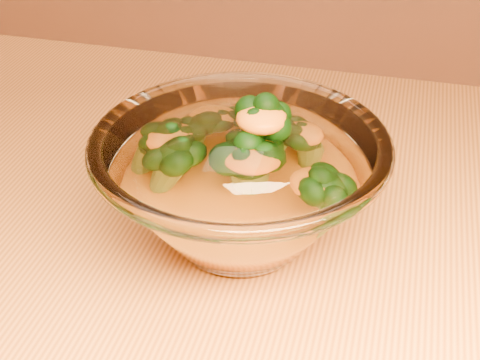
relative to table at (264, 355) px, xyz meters
name	(u,v)px	position (x,y,z in m)	size (l,w,h in m)	color
table	(264,355)	(0.00, 0.00, 0.00)	(1.20, 0.80, 0.75)	#B97A37
glass_bowl	(240,185)	(-0.03, 0.04, 0.16)	(0.24, 0.24, 0.11)	white
cheese_sauce	(240,207)	(-0.03, 0.04, 0.13)	(0.14, 0.14, 0.04)	orange
broccoli_heap	(241,155)	(-0.04, 0.06, 0.17)	(0.18, 0.12, 0.09)	black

